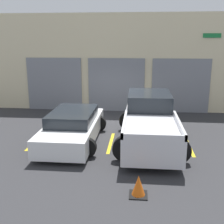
{
  "coord_description": "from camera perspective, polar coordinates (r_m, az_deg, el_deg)",
  "views": [
    {
      "loc": [
        1.01,
        -12.21,
        3.86
      ],
      "look_at": [
        0.0,
        -1.6,
        1.1
      ],
      "focal_mm": 45.0,
      "sensor_mm": 36.0,
      "label": 1
    }
  ],
  "objects": [
    {
      "name": "parking_stripe_centre",
      "position": [
        10.99,
        15.32,
        -6.56
      ],
      "size": [
        0.12,
        2.2,
        0.01
      ],
      "primitive_type": "cube",
      "color": "gold",
      "rests_on": "ground"
    },
    {
      "name": "traffic_cone",
      "position": [
        7.38,
        5.4,
        -14.82
      ],
      "size": [
        0.47,
        0.47,
        0.55
      ],
      "color": "black",
      "rests_on": "ground"
    },
    {
      "name": "parking_stripe_far_left",
      "position": [
        11.52,
        -15.06,
        -5.56
      ],
      "size": [
        0.12,
        2.2,
        0.01
      ],
      "primitive_type": "cube",
      "color": "gold",
      "rests_on": "ground"
    },
    {
      "name": "parking_stripe_left",
      "position": [
        10.87,
        -0.25,
        -6.26
      ],
      "size": [
        0.12,
        2.2,
        0.01
      ],
      "primitive_type": "cube",
      "color": "gold",
      "rests_on": "ground"
    },
    {
      "name": "shophouse_building",
      "position": [
        15.58,
        1.7,
        9.75
      ],
      "size": [
        17.02,
        0.68,
        5.22
      ],
      "color": "beige",
      "rests_on": "ground"
    },
    {
      "name": "pickup_truck",
      "position": [
        10.85,
        7.67,
        -1.88
      ],
      "size": [
        2.52,
        5.2,
        1.72
      ],
      "color": "silver",
      "rests_on": "ground"
    },
    {
      "name": "sedan_white",
      "position": [
        10.94,
        -7.95,
        -3.03
      ],
      "size": [
        2.26,
        4.5,
        1.22
      ],
      "color": "white",
      "rests_on": "ground"
    },
    {
      "name": "ground_plane",
      "position": [
        12.84,
        0.67,
        -2.97
      ],
      "size": [
        28.0,
        28.0,
        0.0
      ],
      "primitive_type": "plane",
      "color": "#2D2D30"
    }
  ]
}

